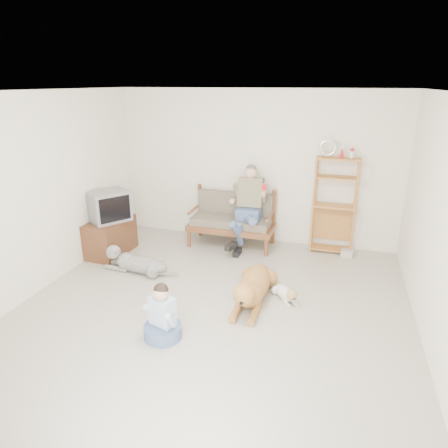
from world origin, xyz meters
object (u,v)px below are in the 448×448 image
(loveseat, at_px, (232,218))
(golden_retriever, at_px, (252,287))
(tv_stand, at_px, (110,237))
(etagere, at_px, (334,205))

(loveseat, distance_m, golden_retriever, 2.06)
(loveseat, xyz_separation_m, tv_stand, (-1.89, -1.00, -0.19))
(tv_stand, distance_m, golden_retriever, 2.82)
(etagere, xyz_separation_m, golden_retriever, (-0.94, -2.03, -0.65))
(loveseat, height_order, golden_retriever, loveseat)
(etagere, distance_m, golden_retriever, 2.33)
(golden_retriever, bearing_deg, etagere, 65.42)
(tv_stand, bearing_deg, loveseat, 31.13)
(loveseat, xyz_separation_m, etagere, (1.73, 0.15, 0.36))
(etagere, height_order, tv_stand, etagere)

